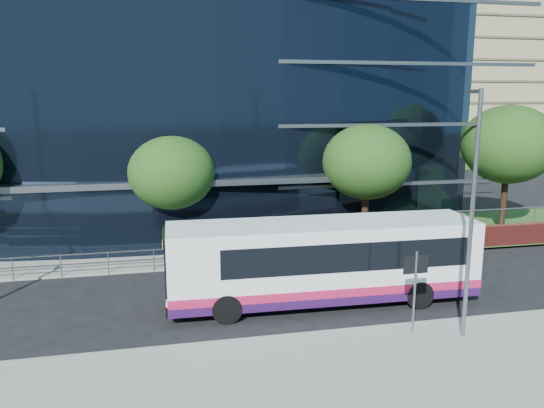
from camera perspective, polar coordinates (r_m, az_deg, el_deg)
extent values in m
plane|color=black|center=(18.91, -0.06, -13.19)|extent=(200.00, 200.00, 0.00)
cube|color=gray|center=(14.61, 4.32, -20.93)|extent=(80.00, 8.00, 0.15)
cube|color=gray|center=(18.00, 0.62, -14.26)|extent=(80.00, 0.25, 0.16)
cube|color=gold|center=(18.20, 0.48, -14.20)|extent=(80.00, 0.08, 0.01)
cube|color=gold|center=(18.34, 0.38, -14.00)|extent=(80.00, 0.08, 0.01)
cube|color=gray|center=(28.99, -16.48, -4.68)|extent=(50.00, 8.00, 0.10)
cube|color=black|center=(40.80, -12.95, 11.38)|extent=(38.00, 16.00, 16.00)
cube|color=#595E66|center=(26.64, -12.86, 2.15)|extent=(22.00, 1.20, 0.30)
cube|color=slate|center=(25.16, -21.81, -5.14)|extent=(24.00, 0.05, 0.05)
cube|color=slate|center=(25.29, -21.73, -6.12)|extent=(24.00, 0.05, 0.05)
cylinder|color=slate|center=(25.30, -21.73, -6.22)|extent=(0.04, 0.04, 1.10)
cube|color=#2D511E|center=(81.25, 14.01, 7.03)|extent=(60.00, 42.00, 4.00)
cube|color=tan|center=(83.33, 13.90, 17.49)|extent=(50.00, 12.00, 26.00)
cylinder|color=slate|center=(18.36, 15.08, -9.16)|extent=(0.08, 0.08, 2.80)
cube|color=black|center=(18.06, 15.21, -6.31)|extent=(0.85, 0.06, 0.60)
cylinder|color=black|center=(27.09, -10.53, -2.50)|extent=(0.36, 0.36, 2.86)
ellipsoid|color=#163E11|center=(26.56, -10.75, 3.36)|extent=(4.29, 4.29, 3.65)
cylinder|color=black|center=(28.61, 9.94, -1.50)|extent=(0.36, 0.36, 3.08)
ellipsoid|color=#163E11|center=(28.09, 10.15, 4.49)|extent=(4.62, 4.62, 3.93)
cylinder|color=black|center=(33.76, 23.62, 0.06)|extent=(0.36, 0.36, 3.52)
ellipsoid|color=#163E11|center=(33.30, 24.10, 5.87)|extent=(5.28, 5.28, 4.49)
cylinder|color=black|center=(63.47, 13.78, 5.45)|extent=(0.36, 0.36, 3.08)
ellipsoid|color=#163E11|center=(63.23, 13.91, 8.16)|extent=(4.62, 4.62, 3.93)
cylinder|color=black|center=(73.48, 24.45, 5.46)|extent=(0.36, 0.36, 2.86)
ellipsoid|color=#163E11|center=(73.29, 24.63, 7.63)|extent=(4.29, 4.29, 3.65)
cylinder|color=slate|center=(17.87, 20.68, -1.37)|extent=(0.14, 0.14, 8.00)
cube|color=slate|center=(17.76, 20.97, 11.24)|extent=(0.15, 0.70, 0.12)
cube|color=white|center=(20.54, 5.52, -5.84)|extent=(11.86, 2.96, 2.84)
cube|color=#2E1147|center=(20.95, 5.46, -9.13)|extent=(11.88, 3.01, 0.32)
cube|color=#BD1B49|center=(20.84, 5.47, -8.30)|extent=(11.88, 3.01, 0.32)
cube|color=black|center=(20.61, 7.27, -4.65)|extent=(9.50, 2.95, 1.07)
cube|color=black|center=(19.73, -11.35, -6.34)|extent=(0.13, 2.31, 1.66)
cube|color=black|center=(19.45, -11.49, -3.58)|extent=(0.15, 2.20, 0.43)
cube|color=yellow|center=(19.71, -11.60, -3.38)|extent=(0.07, 1.18, 0.24)
cube|color=black|center=(20.22, -11.18, -10.25)|extent=(0.16, 2.58, 0.26)
cylinder|color=black|center=(19.14, -4.88, -11.17)|extent=(1.08, 0.35, 1.07)
cylinder|color=black|center=(21.08, 15.52, -9.38)|extent=(1.08, 0.35, 1.07)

